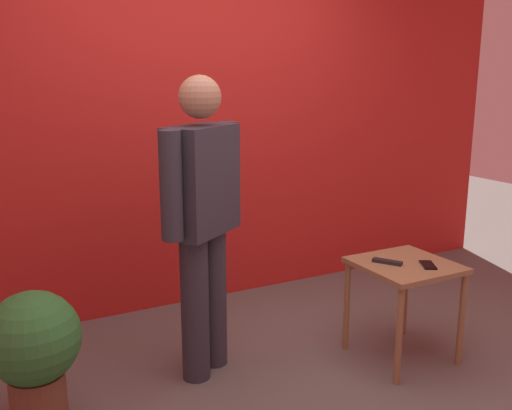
{
  "coord_description": "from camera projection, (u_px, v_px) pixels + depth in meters",
  "views": [
    {
      "loc": [
        -1.49,
        -2.22,
        1.66
      ],
      "look_at": [
        -0.03,
        0.55,
        0.93
      ],
      "focal_mm": 40.11,
      "sensor_mm": 36.0,
      "label": 1
    }
  ],
  "objects": [
    {
      "name": "back_wall_red",
      "position": [
        189.0,
        74.0,
        3.98
      ],
      "size": [
        5.55,
        0.12,
        3.3
      ],
      "primitive_type": "cube",
      "color": "red",
      "rests_on": "ground_plane"
    },
    {
      "name": "potted_plant",
      "position": [
        34.0,
        350.0,
        2.65
      ],
      "size": [
        0.44,
        0.44,
        0.69
      ],
      "color": "brown",
      "rests_on": "ground_plane"
    },
    {
      "name": "side_table",
      "position": [
        405.0,
        278.0,
        3.32
      ],
      "size": [
        0.53,
        0.53,
        0.59
      ],
      "color": "olive",
      "rests_on": "ground_plane"
    },
    {
      "name": "tv_remote",
      "position": [
        387.0,
        262.0,
        3.29
      ],
      "size": [
        0.13,
        0.17,
        0.02
      ],
      "primitive_type": "cube",
      "rotation": [
        0.0,
        0.0,
        0.57
      ],
      "color": "black",
      "rests_on": "side_table"
    },
    {
      "name": "cell_phone",
      "position": [
        428.0,
        265.0,
        3.25
      ],
      "size": [
        0.13,
        0.16,
        0.01
      ],
      "primitive_type": "cube",
      "rotation": [
        0.0,
        0.0,
        -0.52
      ],
      "color": "black",
      "rests_on": "side_table"
    },
    {
      "name": "ground_plane",
      "position": [
        310.0,
        401.0,
        2.96
      ],
      "size": [
        12.0,
        12.0,
        0.0
      ],
      "primitive_type": "plane",
      "color": "#59544F"
    },
    {
      "name": "standing_person",
      "position": [
        202.0,
        213.0,
        3.07
      ],
      "size": [
        0.6,
        0.46,
        1.65
      ],
      "color": "#2D2D38",
      "rests_on": "ground_plane"
    }
  ]
}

